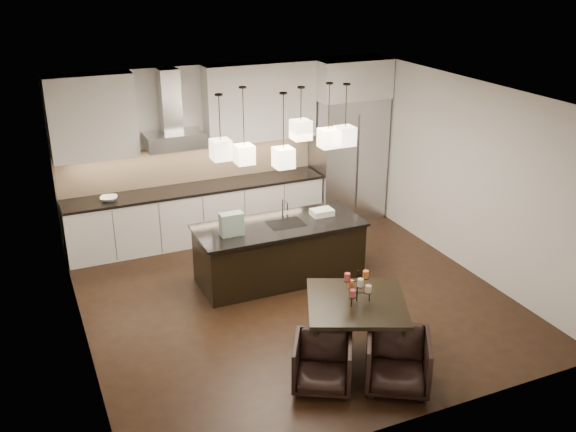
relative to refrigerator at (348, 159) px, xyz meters
name	(u,v)px	position (x,y,z in m)	size (l,w,h in m)	color
floor	(294,299)	(-2.10, -2.38, -1.08)	(5.50, 5.50, 0.02)	black
ceiling	(295,95)	(-2.10, -2.38, 1.73)	(5.50, 5.50, 0.02)	white
wall_back	(226,149)	(-2.10, 0.38, 0.32)	(5.50, 0.02, 2.80)	silver
wall_front	(416,301)	(-2.10, -5.14, 0.32)	(5.50, 0.02, 2.80)	silver
wall_left	(73,239)	(-4.86, -2.38, 0.32)	(0.02, 5.50, 2.80)	silver
wall_right	(467,176)	(0.66, -2.38, 0.32)	(0.02, 5.50, 2.80)	silver
refrigerator	(348,159)	(0.00, 0.00, 0.00)	(1.20, 0.72, 2.15)	#B7B7BA
fridge_panel	(350,78)	(0.00, 0.00, 1.40)	(1.26, 0.72, 0.65)	silver
lower_cabinets	(198,215)	(-2.73, 0.05, -0.64)	(4.21, 0.62, 0.88)	silver
countertop	(197,188)	(-2.73, 0.05, -0.17)	(4.21, 0.66, 0.04)	black
backsplash	(191,163)	(-2.73, 0.35, 0.16)	(4.21, 0.02, 0.63)	beige
upper_cab_left	(92,117)	(-4.20, 0.19, 1.10)	(1.25, 0.35, 1.25)	silver
upper_cab_right	(260,102)	(-1.55, 0.19, 1.10)	(1.86, 0.35, 1.25)	silver
hood_canopy	(174,140)	(-3.03, 0.10, 0.65)	(0.90, 0.52, 0.24)	#B7B7BA
hood_chimney	(170,100)	(-3.03, 0.21, 1.24)	(0.30, 0.28, 0.96)	#B7B7BA
fruit_bowl	(109,199)	(-4.12, 0.00, -0.12)	(0.26, 0.26, 0.06)	silver
island_body	(279,253)	(-2.05, -1.75, -0.67)	(2.32, 0.93, 0.82)	black
island_top	(279,225)	(-2.05, -1.75, -0.24)	(2.39, 1.00, 0.04)	black
faucet	(283,209)	(-1.95, -1.65, -0.05)	(0.09, 0.22, 0.35)	silver
tote_bag	(232,224)	(-2.78, -1.82, -0.06)	(0.32, 0.17, 0.32)	#1F5839
food_container	(322,212)	(-1.34, -1.69, -0.18)	(0.32, 0.22, 0.09)	silver
dining_table	(356,326)	(-1.95, -3.82, -0.74)	(1.13, 1.13, 0.68)	black
candelabra	(357,286)	(-1.95, -3.82, -0.20)	(0.32, 0.32, 0.40)	black
candle_a	(368,289)	(-1.84, -3.87, -0.24)	(0.07, 0.07, 0.09)	beige
candle_b	(351,284)	(-1.97, -3.70, -0.24)	(0.07, 0.07, 0.09)	#CA5D26
candle_c	(353,293)	(-2.06, -3.90, -0.24)	(0.07, 0.07, 0.09)	#A53D3B
candle_d	(366,274)	(-1.83, -3.79, -0.09)	(0.07, 0.07, 0.09)	#CA5D26
candle_e	(347,277)	(-2.05, -3.76, -0.09)	(0.07, 0.07, 0.09)	#A53D3B
candle_f	(360,283)	(-1.98, -3.94, -0.09)	(0.07, 0.07, 0.09)	beige
armchair_left	(323,364)	(-2.61, -4.27, -0.78)	(0.62, 0.64, 0.58)	black
armchair_right	(398,362)	(-1.87, -4.60, -0.76)	(0.67, 0.69, 0.63)	black
pendant_a	(221,150)	(-2.91, -1.89, 1.01)	(0.24, 0.24, 0.26)	#F3E2BF
pendant_b	(244,154)	(-2.47, -1.56, 0.81)	(0.24, 0.24, 0.26)	#F3E2BF
pendant_c	(301,130)	(-1.78, -1.87, 1.15)	(0.24, 0.24, 0.26)	#F3E2BF
pendant_d	(328,138)	(-1.31, -1.76, 0.96)	(0.24, 0.24, 0.26)	#F3E2BF
pendant_e	(345,136)	(-1.13, -1.92, 1.01)	(0.24, 0.24, 0.26)	#F3E2BF
pendant_f	(283,158)	(-2.14, -2.12, 0.88)	(0.24, 0.24, 0.26)	#F3E2BF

